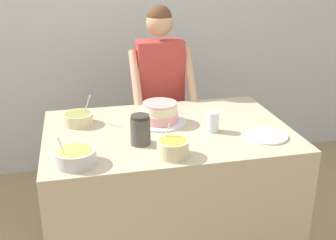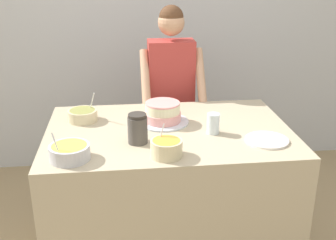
# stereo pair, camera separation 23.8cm
# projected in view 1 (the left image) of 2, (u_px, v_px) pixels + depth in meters

# --- Properties ---
(wall_back) EXTENTS (10.00, 0.05, 2.60)m
(wall_back) POSITION_uv_depth(u_px,v_px,m) (130.00, 27.00, 3.69)
(wall_back) COLOR silver
(wall_back) RESTS_ON ground_plane
(counter) EXTENTS (1.42, 0.94, 0.94)m
(counter) POSITION_uv_depth(u_px,v_px,m) (168.00, 198.00, 2.63)
(counter) COLOR tan
(counter) RESTS_ON ground_plane
(person_baker) EXTENTS (0.45, 0.43, 1.57)m
(person_baker) POSITION_uv_depth(u_px,v_px,m) (160.00, 89.00, 3.11)
(person_baker) COLOR #2D2D38
(person_baker) RESTS_ON ground_plane
(cake) EXTENTS (0.32, 0.32, 0.13)m
(cake) POSITION_uv_depth(u_px,v_px,m) (160.00, 114.00, 2.53)
(cake) COLOR silver
(cake) RESTS_ON counter
(frosting_bowl_olive) EXTENTS (0.18, 0.18, 0.18)m
(frosting_bowl_olive) POSITION_uv_depth(u_px,v_px,m) (78.00, 118.00, 2.52)
(frosting_bowl_olive) COLOR beige
(frosting_bowl_olive) RESTS_ON counter
(frosting_bowl_yellow) EXTENTS (0.20, 0.20, 0.16)m
(frosting_bowl_yellow) POSITION_uv_depth(u_px,v_px,m) (75.00, 156.00, 2.04)
(frosting_bowl_yellow) COLOR silver
(frosting_bowl_yellow) RESTS_ON counter
(frosting_bowl_orange) EXTENTS (0.16, 0.16, 0.15)m
(frosting_bowl_orange) POSITION_uv_depth(u_px,v_px,m) (173.00, 147.00, 2.11)
(frosting_bowl_orange) COLOR beige
(frosting_bowl_orange) RESTS_ON counter
(drinking_glass) EXTENTS (0.07, 0.07, 0.12)m
(drinking_glass) POSITION_uv_depth(u_px,v_px,m) (213.00, 122.00, 2.41)
(drinking_glass) COLOR silver
(drinking_glass) RESTS_ON counter
(ceramic_plate) EXTENTS (0.24, 0.24, 0.01)m
(ceramic_plate) POSITION_uv_depth(u_px,v_px,m) (266.00, 136.00, 2.35)
(ceramic_plate) COLOR white
(ceramic_plate) RESTS_ON counter
(stoneware_jar) EXTENTS (0.11, 0.11, 0.16)m
(stoneware_jar) POSITION_uv_depth(u_px,v_px,m) (140.00, 130.00, 2.24)
(stoneware_jar) COLOR #4C4742
(stoneware_jar) RESTS_ON counter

